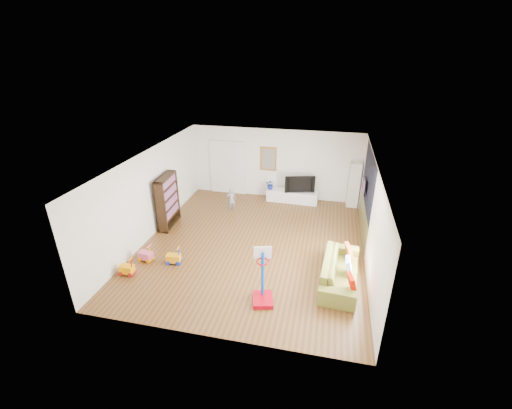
% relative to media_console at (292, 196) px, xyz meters
% --- Properties ---
extents(floor, '(6.50, 7.50, 0.00)m').
position_rel_media_console_xyz_m(floor, '(-0.76, -3.38, -0.23)').
color(floor, brown).
rests_on(floor, ground).
extents(ceiling, '(6.50, 7.50, 0.00)m').
position_rel_media_console_xyz_m(ceiling, '(-0.76, -3.38, 2.47)').
color(ceiling, white).
rests_on(ceiling, ground).
extents(wall_back, '(6.50, 0.00, 2.70)m').
position_rel_media_console_xyz_m(wall_back, '(-0.76, 0.37, 1.12)').
color(wall_back, white).
rests_on(wall_back, ground).
extents(wall_front, '(6.50, 0.00, 2.70)m').
position_rel_media_console_xyz_m(wall_front, '(-0.76, -7.13, 1.12)').
color(wall_front, beige).
rests_on(wall_front, ground).
extents(wall_left, '(0.00, 7.50, 2.70)m').
position_rel_media_console_xyz_m(wall_left, '(-4.01, -3.38, 1.12)').
color(wall_left, silver).
rests_on(wall_left, ground).
extents(wall_right, '(0.00, 7.50, 2.70)m').
position_rel_media_console_xyz_m(wall_right, '(2.49, -3.38, 1.12)').
color(wall_right, silver).
rests_on(wall_right, ground).
extents(navy_accent, '(0.01, 3.20, 1.70)m').
position_rel_media_console_xyz_m(navy_accent, '(2.47, -1.98, 1.62)').
color(navy_accent, black).
rests_on(navy_accent, wall_right).
extents(olive_wainscot, '(0.01, 3.20, 1.00)m').
position_rel_media_console_xyz_m(olive_wainscot, '(2.47, -1.98, 0.27)').
color(olive_wainscot, brown).
rests_on(olive_wainscot, wall_right).
extents(doorway, '(1.45, 0.06, 2.10)m').
position_rel_media_console_xyz_m(doorway, '(-2.66, 0.33, 0.82)').
color(doorway, white).
rests_on(doorway, ground).
extents(painting_back, '(0.62, 0.06, 0.92)m').
position_rel_media_console_xyz_m(painting_back, '(-1.01, 0.33, 1.32)').
color(painting_back, gold).
rests_on(painting_back, wall_back).
extents(artwork_right, '(0.04, 0.56, 0.46)m').
position_rel_media_console_xyz_m(artwork_right, '(2.41, -1.78, 1.32)').
color(artwork_right, '#7F3F8C').
rests_on(artwork_right, wall_right).
extents(media_console, '(1.96, 0.56, 0.45)m').
position_rel_media_console_xyz_m(media_console, '(0.00, 0.00, 0.00)').
color(media_console, white).
rests_on(media_console, ground).
extents(tall_cabinet, '(0.41, 0.41, 1.69)m').
position_rel_media_console_xyz_m(tall_cabinet, '(2.24, 0.12, 0.62)').
color(tall_cabinet, white).
rests_on(tall_cabinet, ground).
extents(bookshelf, '(0.39, 1.21, 1.75)m').
position_rel_media_console_xyz_m(bookshelf, '(-3.77, -2.78, 0.65)').
color(bookshelf, black).
rests_on(bookshelf, ground).
extents(sofa, '(1.03, 2.29, 0.65)m').
position_rel_media_console_xyz_m(sofa, '(1.80, -4.65, 0.10)').
color(sofa, olive).
rests_on(sofa, ground).
extents(basketball_hoop, '(0.61, 0.68, 1.39)m').
position_rel_media_console_xyz_m(basketball_hoop, '(0.04, -5.83, 0.47)').
color(basketball_hoop, '#AA0011').
rests_on(basketball_hoop, ground).
extents(ride_on_yellow, '(0.38, 0.23, 0.50)m').
position_rel_media_console_xyz_m(ride_on_yellow, '(-3.67, -5.57, 0.02)').
color(ride_on_yellow, '#F5A000').
rests_on(ride_on_yellow, ground).
extents(ride_on_orange, '(0.41, 0.29, 0.51)m').
position_rel_media_console_xyz_m(ride_on_orange, '(-2.68, -4.84, 0.03)').
color(ride_on_orange, '#FFA30D').
rests_on(ride_on_orange, ground).
extents(ride_on_pink, '(0.41, 0.29, 0.51)m').
position_rel_media_console_xyz_m(ride_on_pink, '(-3.50, -4.88, 0.03)').
color(ride_on_pink, '#DC5181').
rests_on(ride_on_pink, ground).
extents(child, '(0.37, 0.31, 0.88)m').
position_rel_media_console_xyz_m(child, '(-2.06, -1.27, 0.21)').
color(child, gray).
rests_on(child, ground).
extents(tv, '(1.13, 0.43, 0.65)m').
position_rel_media_console_xyz_m(tv, '(0.25, -0.00, 0.55)').
color(tv, black).
rests_on(tv, media_console).
extents(vase_plant, '(0.36, 0.31, 0.39)m').
position_rel_media_console_xyz_m(vase_plant, '(-0.85, -0.03, 0.42)').
color(vase_plant, navy).
rests_on(vase_plant, media_console).
extents(pillow_left, '(0.18, 0.39, 0.37)m').
position_rel_media_console_xyz_m(pillow_left, '(2.04, -5.33, 0.29)').
color(pillow_left, '#C81200').
rests_on(pillow_left, sofa).
extents(pillow_center, '(0.11, 0.40, 0.40)m').
position_rel_media_console_xyz_m(pillow_center, '(1.99, -4.67, 0.29)').
color(pillow_center, white).
rests_on(pillow_center, sofa).
extents(pillow_right, '(0.20, 0.41, 0.40)m').
position_rel_media_console_xyz_m(pillow_right, '(2.01, -4.00, 0.29)').
color(pillow_right, '#C04B29').
rests_on(pillow_right, sofa).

